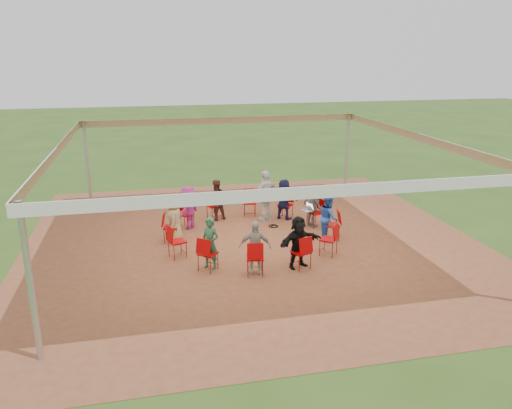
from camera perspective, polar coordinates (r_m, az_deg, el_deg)
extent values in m
plane|color=#2C4A17|center=(14.81, -0.46, -4.12)|extent=(80.00, 80.00, 0.00)
plane|color=brown|center=(14.81, -0.46, -4.09)|extent=(13.00, 13.00, 0.00)
cylinder|color=#B2B2B7|center=(9.57, -24.38, -8.26)|extent=(0.12, 0.12, 3.00)
cylinder|color=#B2B2B7|center=(19.02, -18.73, 4.46)|extent=(0.12, 0.12, 3.00)
cylinder|color=#B2B2B7|center=(20.49, 10.38, 5.93)|extent=(0.12, 0.12, 3.00)
plane|color=white|center=(14.01, -0.49, 7.40)|extent=(10.30, 10.30, 0.00)
cube|color=white|center=(9.18, 6.27, 1.37)|extent=(10.30, 0.03, 0.24)
cube|color=white|center=(19.04, -3.79, 9.56)|extent=(10.30, 0.03, 0.24)
cube|color=white|center=(13.92, -21.81, 5.62)|extent=(0.03, 10.30, 0.24)
cube|color=white|center=(15.92, 18.11, 7.29)|extent=(0.03, 10.30, 0.24)
imported|color=slate|center=(15.82, 6.47, -0.19)|extent=(0.66, 0.89, 1.37)
imported|color=#191C46|center=(16.51, 3.22, 0.62)|extent=(1.27, 1.18, 1.37)
imported|color=#562A24|center=(16.45, -4.62, 0.53)|extent=(0.75, 0.58, 1.37)
imported|color=#881C66|center=(15.72, -7.73, -0.36)|extent=(0.90, 0.96, 1.37)
imported|color=tan|center=(14.69, -9.29, -1.68)|extent=(0.49, 0.72, 1.37)
imported|color=#295335|center=(12.76, -5.26, -4.44)|extent=(0.59, 0.57, 1.37)
imported|color=#A69F94|center=(12.47, -0.14, -4.89)|extent=(0.86, 0.55, 1.37)
imported|color=black|center=(12.83, 4.86, -4.30)|extent=(1.35, 0.87, 1.37)
imported|color=#2551AC|center=(14.82, 8.27, -1.46)|extent=(0.49, 0.72, 1.37)
imported|color=silver|center=(16.27, 1.14, 1.00)|extent=(1.11, 0.95, 1.69)
torus|color=black|center=(15.95, 1.97, -2.47)|extent=(0.33, 0.33, 0.03)
torus|color=black|center=(15.93, 2.15, -2.51)|extent=(0.26, 0.26, 0.03)
cube|color=#B7B7BC|center=(15.72, 5.83, -0.67)|extent=(0.34, 0.41, 0.02)
cube|color=#B7B7BC|center=(15.76, 6.19, -0.19)|extent=(0.19, 0.35, 0.22)
cube|color=#CCE0FF|center=(15.75, 6.16, -0.19)|extent=(0.15, 0.30, 0.19)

